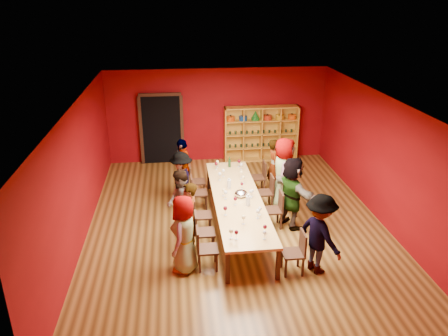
{
  "coord_description": "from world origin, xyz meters",
  "views": [
    {
      "loc": [
        -1.36,
        -9.07,
        5.23
      ],
      "look_at": [
        -0.21,
        0.87,
        1.15
      ],
      "focal_mm": 35.0,
      "sensor_mm": 36.0,
      "label": 1
    }
  ],
  "objects_px": {
    "chair_person_right_2": "(276,208)",
    "spittoon_bowl": "(241,194)",
    "chair_person_left_0": "(203,247)",
    "chair_person_left_3": "(196,191)",
    "person_right_3": "(284,174)",
    "chair_person_right_4": "(260,175)",
    "wine_bottle": "(230,163)",
    "shelving_unit": "(261,131)",
    "chair_person_right_0": "(297,250)",
    "person_left_1": "(189,218)",
    "person_left_4": "(183,169)",
    "person_left_0": "(184,234)",
    "chair_person_left_1": "(201,230)",
    "chair_person_right_3": "(268,190)",
    "person_left_2": "(181,203)",
    "person_left_3": "(182,181)",
    "chair_person_left_4": "(195,180)",
    "person_right_2": "(292,192)",
    "chair_person_left_2": "(199,213)",
    "person_right_4": "(274,166)",
    "person_right_0": "(320,234)",
    "tasting_table": "(237,199)"
  },
  "relations": [
    {
      "from": "chair_person_left_4",
      "to": "person_right_3",
      "type": "relative_size",
      "value": 0.47
    },
    {
      "from": "person_left_1",
      "to": "person_left_2",
      "type": "xyz_separation_m",
      "value": [
        -0.15,
        0.77,
        -0.02
      ]
    },
    {
      "from": "shelving_unit",
      "to": "chair_person_right_0",
      "type": "xyz_separation_m",
      "value": [
        -0.49,
        -6.28,
        -0.49
      ]
    },
    {
      "from": "chair_person_right_0",
      "to": "spittoon_bowl",
      "type": "xyz_separation_m",
      "value": [
        -0.81,
        2.0,
        0.33
      ]
    },
    {
      "from": "shelving_unit",
      "to": "person_right_3",
      "type": "bearing_deg",
      "value": -91.38
    },
    {
      "from": "person_right_2",
      "to": "wine_bottle",
      "type": "distance_m",
      "value": 2.36
    },
    {
      "from": "person_left_2",
      "to": "person_left_4",
      "type": "height_order",
      "value": "person_left_4"
    },
    {
      "from": "chair_person_left_1",
      "to": "chair_person_right_3",
      "type": "xyz_separation_m",
      "value": [
        1.82,
        1.8,
        0.0
      ]
    },
    {
      "from": "chair_person_left_0",
      "to": "spittoon_bowl",
      "type": "distance_m",
      "value": 1.97
    },
    {
      "from": "person_left_0",
      "to": "person_right_3",
      "type": "relative_size",
      "value": 0.86
    },
    {
      "from": "chair_person_left_1",
      "to": "person_right_0",
      "type": "relative_size",
      "value": 0.53
    },
    {
      "from": "person_left_2",
      "to": "person_right_3",
      "type": "bearing_deg",
      "value": 98.28
    },
    {
      "from": "chair_person_left_1",
      "to": "chair_person_right_0",
      "type": "bearing_deg",
      "value": -28.71
    },
    {
      "from": "person_right_3",
      "to": "chair_person_left_1",
      "type": "bearing_deg",
      "value": 147.3
    },
    {
      "from": "person_left_3",
      "to": "person_right_2",
      "type": "xyz_separation_m",
      "value": [
        2.54,
        -1.15,
        0.1
      ]
    },
    {
      "from": "chair_person_left_2",
      "to": "wine_bottle",
      "type": "relative_size",
      "value": 3.03
    },
    {
      "from": "person_left_3",
      "to": "chair_person_left_4",
      "type": "relative_size",
      "value": 1.74
    },
    {
      "from": "chair_person_left_0",
      "to": "person_right_2",
      "type": "height_order",
      "value": "person_right_2"
    },
    {
      "from": "tasting_table",
      "to": "chair_person_left_2",
      "type": "bearing_deg",
      "value": -168.26
    },
    {
      "from": "chair_person_left_0",
      "to": "chair_person_left_3",
      "type": "xyz_separation_m",
      "value": [
        0.0,
        2.63,
        0.0
      ]
    },
    {
      "from": "person_right_0",
      "to": "spittoon_bowl",
      "type": "height_order",
      "value": "person_right_0"
    },
    {
      "from": "chair_person_left_4",
      "to": "chair_person_left_0",
      "type": "bearing_deg",
      "value": -90.0
    },
    {
      "from": "person_right_3",
      "to": "person_right_4",
      "type": "height_order",
      "value": "person_right_3"
    },
    {
      "from": "person_left_1",
      "to": "person_right_4",
      "type": "height_order",
      "value": "person_left_1"
    },
    {
      "from": "chair_person_left_0",
      "to": "person_right_3",
      "type": "distance_m",
      "value": 3.34
    },
    {
      "from": "person_left_3",
      "to": "spittoon_bowl",
      "type": "distance_m",
      "value": 1.67
    },
    {
      "from": "chair_person_left_1",
      "to": "chair_person_right_3",
      "type": "height_order",
      "value": "same"
    },
    {
      "from": "person_left_2",
      "to": "chair_person_right_4",
      "type": "relative_size",
      "value": 1.74
    },
    {
      "from": "chair_person_left_0",
      "to": "tasting_table",
      "type": "bearing_deg",
      "value": 60.61
    },
    {
      "from": "chair_person_left_3",
      "to": "chair_person_right_4",
      "type": "xyz_separation_m",
      "value": [
        1.82,
        0.81,
        0.0
      ]
    },
    {
      "from": "person_right_4",
      "to": "chair_person_left_1",
      "type": "bearing_deg",
      "value": 144.69
    },
    {
      "from": "wine_bottle",
      "to": "shelving_unit",
      "type": "bearing_deg",
      "value": 61.13
    },
    {
      "from": "chair_person_left_2",
      "to": "wine_bottle",
      "type": "xyz_separation_m",
      "value": [
        0.97,
        2.09,
        0.37
      ]
    },
    {
      "from": "tasting_table",
      "to": "person_left_1",
      "type": "relative_size",
      "value": 2.83
    },
    {
      "from": "person_right_4",
      "to": "shelving_unit",
      "type": "bearing_deg",
      "value": 0.51
    },
    {
      "from": "chair_person_left_0",
      "to": "wine_bottle",
      "type": "distance_m",
      "value": 3.66
    },
    {
      "from": "person_left_4",
      "to": "chair_person_left_2",
      "type": "bearing_deg",
      "value": 18.25
    },
    {
      "from": "chair_person_right_2",
      "to": "spittoon_bowl",
      "type": "bearing_deg",
      "value": 167.6
    },
    {
      "from": "shelving_unit",
      "to": "chair_person_left_1",
      "type": "distance_m",
      "value": 5.78
    },
    {
      "from": "tasting_table",
      "to": "chair_person_left_0",
      "type": "bearing_deg",
      "value": -119.39
    },
    {
      "from": "tasting_table",
      "to": "person_left_4",
      "type": "distance_m",
      "value": 2.11
    },
    {
      "from": "tasting_table",
      "to": "wine_bottle",
      "type": "height_order",
      "value": "wine_bottle"
    },
    {
      "from": "tasting_table",
      "to": "spittoon_bowl",
      "type": "relative_size",
      "value": 14.55
    },
    {
      "from": "person_left_1",
      "to": "person_left_4",
      "type": "bearing_deg",
      "value": -170.11
    },
    {
      "from": "chair_person_right_4",
      "to": "wine_bottle",
      "type": "height_order",
      "value": "wine_bottle"
    },
    {
      "from": "person_left_1",
      "to": "chair_person_left_4",
      "type": "xyz_separation_m",
      "value": [
        0.25,
        2.69,
        -0.3
      ]
    },
    {
      "from": "tasting_table",
      "to": "person_right_2",
      "type": "distance_m",
      "value": 1.29
    },
    {
      "from": "chair_person_right_2",
      "to": "shelving_unit",
      "type": "bearing_deg",
      "value": 83.76
    },
    {
      "from": "chair_person_left_0",
      "to": "person_left_4",
      "type": "height_order",
      "value": "person_left_4"
    },
    {
      "from": "chair_person_left_0",
      "to": "person_left_0",
      "type": "xyz_separation_m",
      "value": [
        -0.37,
        0.0,
        0.31
      ]
    }
  ]
}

